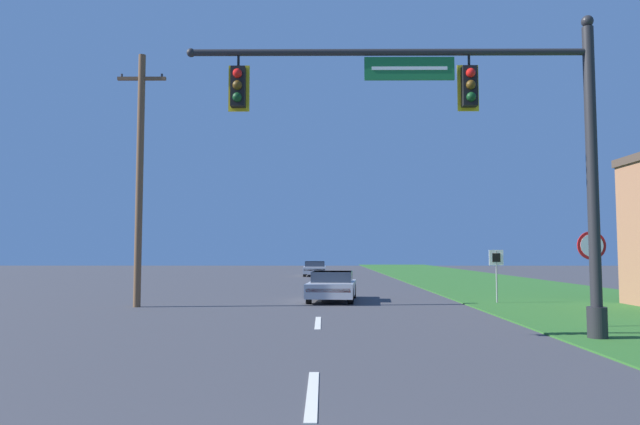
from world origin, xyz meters
name	(u,v)px	position (x,y,z in m)	size (l,w,h in m)	color
grass_verge_right	(508,287)	(10.50, 30.00, 0.02)	(10.00, 110.00, 0.04)	#2D6626
road_center_line	(320,299)	(0.00, 22.00, 0.01)	(0.16, 34.80, 0.01)	silver
signal_mast	(489,140)	(4.01, 10.98, 4.60)	(9.70, 0.47, 7.54)	#232326
car_ahead	(332,286)	(0.51, 21.24, 0.60)	(2.18, 4.39, 1.19)	black
far_car	(315,269)	(-0.56, 45.30, 0.61)	(1.82, 4.67, 1.19)	black
stop_sign	(592,257)	(7.28, 13.00, 1.86)	(0.76, 0.07, 2.50)	gray
route_sign_post	(496,264)	(6.87, 20.07, 1.53)	(0.55, 0.06, 2.03)	gray
utility_pole_near	(140,175)	(-6.62, 18.60, 4.83)	(1.80, 0.26, 9.34)	brown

